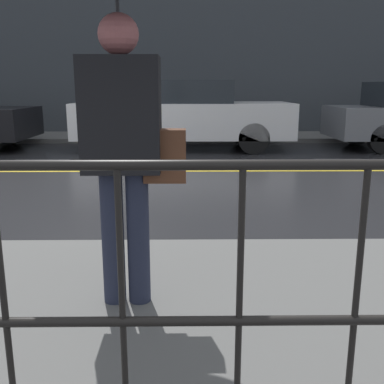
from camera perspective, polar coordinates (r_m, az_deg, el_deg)
name	(u,v)px	position (r m, az deg, el deg)	size (l,w,h in m)	color
ground_plane	(99,171)	(7.68, -11.74, 2.60)	(80.00, 80.00, 0.00)	#262628
sidewalk_far	(132,137)	(12.31, -7.62, 6.95)	(28.00, 1.92, 0.11)	#60605E
lane_marking	(99,171)	(7.68, -11.74, 2.63)	(25.20, 0.12, 0.01)	gold
building_storefront	(133,10)	(13.50, -7.50, 21.94)	(28.00, 0.30, 6.89)	#383D42
pedestrian	(119,31)	(2.57, -9.20, 19.54)	(0.94, 0.94, 2.05)	#23283D
car_white	(182,114)	(10.13, -1.34, 9.84)	(4.73, 1.75, 1.52)	silver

